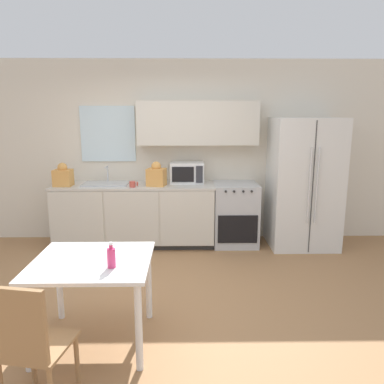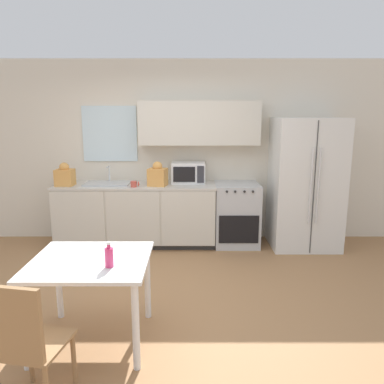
{
  "view_description": "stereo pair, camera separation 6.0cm",
  "coord_description": "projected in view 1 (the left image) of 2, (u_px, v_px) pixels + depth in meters",
  "views": [
    {
      "loc": [
        0.34,
        -3.62,
        1.92
      ],
      "look_at": [
        0.4,
        0.51,
        1.05
      ],
      "focal_mm": 35.0,
      "sensor_mm": 36.0,
      "label": 1
    },
    {
      "loc": [
        0.4,
        -3.62,
        1.92
      ],
      "look_at": [
        0.4,
        0.51,
        1.05
      ],
      "focal_mm": 35.0,
      "sensor_mm": 36.0,
      "label": 2
    }
  ],
  "objects": [
    {
      "name": "dining_chair_near",
      "position": [
        28.0,
        341.0,
        2.32
      ],
      "size": [
        0.47,
        0.47,
        0.93
      ],
      "rotation": [
        0.0,
        0.0,
        -0.18
      ],
      "color": "#997047",
      "rests_on": "ground_plane"
    },
    {
      "name": "ground_plane",
      "position": [
        154.0,
        300.0,
        3.93
      ],
      "size": [
        12.0,
        12.0,
        0.0
      ],
      "primitive_type": "plane",
      "color": "#9E7047"
    },
    {
      "name": "oven_range",
      "position": [
        235.0,
        214.0,
        5.55
      ],
      "size": [
        0.64,
        0.66,
        0.92
      ],
      "color": "#B7BABC",
      "rests_on": "ground_plane"
    },
    {
      "name": "kitchen_counter",
      "position": [
        135.0,
        214.0,
        5.52
      ],
      "size": [
        2.33,
        0.68,
        0.91
      ],
      "color": "#333333",
      "rests_on": "ground_plane"
    },
    {
      "name": "coffee_mug",
      "position": [
        133.0,
        184.0,
        5.21
      ],
      "size": [
        0.12,
        0.09,
        0.08
      ],
      "color": "#BF4C3F",
      "rests_on": "kitchen_counter"
    },
    {
      "name": "refrigerator",
      "position": [
        304.0,
        183.0,
        5.4
      ],
      "size": [
        0.95,
        0.82,
        1.86
      ],
      "color": "silver",
      "rests_on": "ground_plane"
    },
    {
      "name": "grocery_bag_0",
      "position": [
        156.0,
        175.0,
        5.29
      ],
      "size": [
        0.29,
        0.26,
        0.35
      ],
      "rotation": [
        0.0,
        0.0,
        -0.23
      ],
      "color": "#DB994C",
      "rests_on": "kitchen_counter"
    },
    {
      "name": "drink_bottle",
      "position": [
        111.0,
        257.0,
        2.91
      ],
      "size": [
        0.07,
        0.07,
        0.2
      ],
      "color": "#DB386B",
      "rests_on": "dining_table"
    },
    {
      "name": "dining_table",
      "position": [
        93.0,
        272.0,
        3.1
      ],
      "size": [
        0.96,
        0.87,
        0.74
      ],
      "color": "white",
      "rests_on": "ground_plane"
    },
    {
      "name": "microwave",
      "position": [
        187.0,
        173.0,
        5.53
      ],
      "size": [
        0.49,
        0.36,
        0.3
      ],
      "color": "silver",
      "rests_on": "kitchen_counter"
    },
    {
      "name": "kitchen_sink",
      "position": [
        106.0,
        183.0,
        5.43
      ],
      "size": [
        0.65,
        0.39,
        0.25
      ],
      "color": "#B7BABC",
      "rests_on": "kitchen_counter"
    },
    {
      "name": "wall_back",
      "position": [
        168.0,
        147.0,
        5.66
      ],
      "size": [
        12.0,
        0.38,
        2.7
      ],
      "color": "beige",
      "rests_on": "ground_plane"
    },
    {
      "name": "grocery_bag_1",
      "position": [
        63.0,
        176.0,
        5.28
      ],
      "size": [
        0.25,
        0.22,
        0.33
      ],
      "rotation": [
        0.0,
        0.0,
        -0.04
      ],
      "color": "#DB994C",
      "rests_on": "kitchen_counter"
    }
  ]
}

